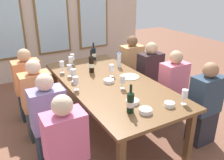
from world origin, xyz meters
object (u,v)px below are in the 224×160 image
object	(u,v)px
wine_glass_4	(122,80)
white_plate_0	(130,77)
seated_person_6	(38,102)
seated_person_4	(49,122)
seated_person_5	(173,89)
wine_glass_5	(73,73)
tasting_bowl_0	(169,104)
seated_person_0	(66,151)
seated_person_7	(150,77)
wine_glass_8	(72,58)
wine_bottle_2	(91,64)
dining_table	(109,86)
wine_glass_0	(185,95)
tasting_bowl_1	(145,111)
wine_glass_1	(76,81)
wine_glass_6	(71,60)
seated_person_3	(131,67)
seated_person_1	(204,106)
seated_person_2	(29,87)
water_bottle	(119,60)
wine_bottle_1	(130,102)
wine_glass_7	(62,65)
wine_glass_3	(112,68)
tasting_bowl_3	(109,81)
wine_bottle_0	(94,54)
wine_glass_2	(69,68)
tasting_bowl_2	(132,102)

from	to	relation	value
wine_glass_4	white_plate_0	bearing A→B (deg)	43.17
seated_person_6	seated_person_4	bearing A→B (deg)	-90.00
seated_person_5	wine_glass_5	bearing A→B (deg)	158.81
tasting_bowl_0	seated_person_0	xyz separation A→B (m)	(-1.15, 0.10, -0.24)
seated_person_4	seated_person_7	world-z (taller)	same
wine_glass_8	seated_person_5	xyz separation A→B (m)	(1.09, -1.18, -0.33)
wine_bottle_2	wine_glass_4	bearing A→B (deg)	-82.60
dining_table	seated_person_4	bearing A→B (deg)	-164.95
seated_person_0	wine_glass_0	bearing A→B (deg)	-5.88
tasting_bowl_1	seated_person_7	xyz separation A→B (m)	(0.98, 1.18, -0.24)
wine_glass_1	seated_person_6	size ratio (longest dim) A/B	0.16
seated_person_7	wine_glass_6	bearing A→B (deg)	156.14
wine_glass_5	wine_glass_6	world-z (taller)	same
wine_glass_6	seated_person_6	bearing A→B (deg)	-143.06
white_plate_0	seated_person_6	distance (m)	1.29
wine_glass_6	seated_person_4	distance (m)	1.28
tasting_bowl_0	seated_person_5	world-z (taller)	seated_person_5
seated_person_3	seated_person_6	bearing A→B (deg)	-163.94
wine_glass_8	seated_person_1	bearing A→B (deg)	-58.36
tasting_bowl_1	seated_person_4	distance (m)	1.09
white_plate_0	seated_person_2	distance (m)	1.53
water_bottle	wine_glass_0	world-z (taller)	water_bottle
wine_bottle_1	seated_person_0	world-z (taller)	seated_person_0
wine_glass_7	seated_person_5	bearing A→B (deg)	-33.98
wine_bottle_1	wine_glass_3	xyz separation A→B (m)	(0.32, 0.97, 0.00)
water_bottle	tasting_bowl_0	bearing A→B (deg)	-97.50
wine_bottle_2	wine_glass_3	world-z (taller)	wine_bottle_2
seated_person_4	tasting_bowl_3	bearing A→B (deg)	14.05
wine_glass_5	seated_person_4	size ratio (longest dim) A/B	0.16
wine_bottle_0	dining_table	bearing A→B (deg)	-103.03
wine_glass_2	seated_person_1	world-z (taller)	seated_person_1
dining_table	tasting_bowl_2	xyz separation A→B (m)	(-0.07, -0.66, 0.08)
tasting_bowl_2	seated_person_7	bearing A→B (deg)	43.76
wine_glass_8	tasting_bowl_2	bearing A→B (deg)	-86.32
water_bottle	wine_glass_5	size ratio (longest dim) A/B	1.38
wine_glass_7	seated_person_3	size ratio (longest dim) A/B	0.16
seated_person_2	seated_person_4	xyz separation A→B (m)	(0.00, -1.12, 0.00)
tasting_bowl_1	wine_glass_4	world-z (taller)	wine_glass_4
seated_person_5	seated_person_4	bearing A→B (deg)	179.37
seated_person_1	tasting_bowl_1	bearing A→B (deg)	-176.99
wine_glass_7	seated_person_3	world-z (taller)	seated_person_3
tasting_bowl_0	wine_glass_4	world-z (taller)	wine_glass_4
wine_bottle_0	wine_glass_7	bearing A→B (deg)	-154.62
wine_bottle_2	seated_person_2	bearing A→B (deg)	153.63
wine_glass_2	wine_glass_6	size ratio (longest dim) A/B	1.00
seated_person_1	seated_person_5	size ratio (longest dim) A/B	1.00
dining_table	wine_bottle_0	distance (m)	1.00
wine_glass_5	wine_glass_1	bearing A→B (deg)	-104.66
wine_bottle_1	wine_bottle_2	size ratio (longest dim) A/B	0.92
seated_person_2	seated_person_6	distance (m)	0.57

